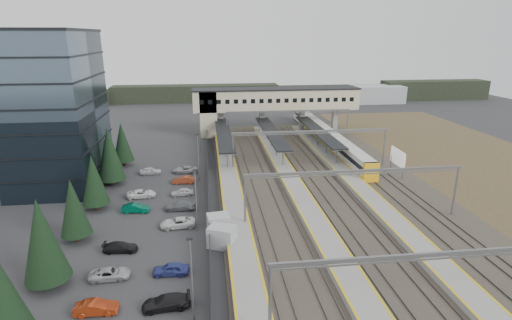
{
  "coord_description": "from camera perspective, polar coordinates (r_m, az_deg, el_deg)",
  "views": [
    {
      "loc": [
        -6.25,
        -53.56,
        23.31
      ],
      "look_at": [
        1.33,
        7.72,
        4.0
      ],
      "focal_mm": 28.0,
      "sensor_mm": 36.0,
      "label": 1
    }
  ],
  "objects": [
    {
      "name": "ground",
      "position": [
        58.74,
        -0.37,
        -6.01
      ],
      "size": [
        220.0,
        220.0,
        0.0
      ],
      "primitive_type": "plane",
      "color": "#2B2B2D",
      "rests_on": "ground"
    },
    {
      "name": "office_building",
      "position": [
        72.84,
        -31.25,
        6.08
      ],
      "size": [
        24.3,
        18.3,
        24.3
      ],
      "color": "#405161",
      "rests_on": "ground"
    },
    {
      "name": "conifer_row",
      "position": [
        55.31,
        -23.19,
        -3.62
      ],
      "size": [
        4.42,
        49.82,
        9.5
      ],
      "color": "black",
      "rests_on": "ground"
    },
    {
      "name": "car_park",
      "position": [
        51.78,
        -14.0,
        -9.2
      ],
      "size": [
        10.48,
        44.71,
        1.26
      ],
      "color": "silver",
      "rests_on": "ground"
    },
    {
      "name": "lampposts",
      "position": [
        58.02,
        -8.39,
        -1.91
      ],
      "size": [
        0.5,
        53.25,
        8.07
      ],
      "color": "slate",
      "rests_on": "ground"
    },
    {
      "name": "fence",
      "position": [
        62.66,
        -6.83,
        -3.62
      ],
      "size": [
        0.08,
        90.0,
        2.0
      ],
      "color": "#26282B",
      "rests_on": "ground"
    },
    {
      "name": "relay_cabin_near",
      "position": [
        46.78,
        -4.9,
        -10.86
      ],
      "size": [
        3.6,
        3.19,
        2.47
      ],
      "color": "#A5A8AA",
      "rests_on": "ground"
    },
    {
      "name": "relay_cabin_far",
      "position": [
        49.72,
        -5.4,
        -9.11
      ],
      "size": [
        2.9,
        2.52,
        2.41
      ],
      "color": "#A5A8AA",
      "rests_on": "ground"
    },
    {
      "name": "rail_corridor",
      "position": [
        64.82,
        7.35,
        -3.59
      ],
      "size": [
        34.0,
        90.0,
        0.92
      ],
      "color": "#3A352D",
      "rests_on": "ground"
    },
    {
      "name": "canopies",
      "position": [
        83.91,
        2.23,
        4.0
      ],
      "size": [
        23.1,
        30.0,
        3.28
      ],
      "color": "black",
      "rests_on": "ground"
    },
    {
      "name": "footbridge",
      "position": [
        97.78,
        1.25,
        8.32
      ],
      "size": [
        40.4,
        6.4,
        11.2
      ],
      "color": "beige",
      "rests_on": "ground"
    },
    {
      "name": "gantries",
      "position": [
        61.9,
        10.39,
        0.83
      ],
      "size": [
        28.4,
        62.28,
        7.17
      ],
      "color": "slate",
      "rests_on": "ground"
    },
    {
      "name": "train",
      "position": [
        91.85,
        9.78,
        3.61
      ],
      "size": [
        2.59,
        54.17,
        3.27
      ],
      "color": "silver",
      "rests_on": "ground"
    },
    {
      "name": "billboard",
      "position": [
        73.0,
        19.58,
        0.23
      ],
      "size": [
        0.33,
        5.52,
        4.6
      ],
      "color": "slate",
      "rests_on": "ground"
    },
    {
      "name": "scrub_east",
      "position": [
        81.22,
        32.55,
        -2.11
      ],
      "size": [
        34.0,
        120.0,
        0.06
      ],
      "color": "#443726",
      "rests_on": "ground"
    },
    {
      "name": "treeline_far",
      "position": [
        150.28,
        4.61,
        9.53
      ],
      "size": [
        170.0,
        19.0,
        7.0
      ],
      "color": "black",
      "rests_on": "ground"
    }
  ]
}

